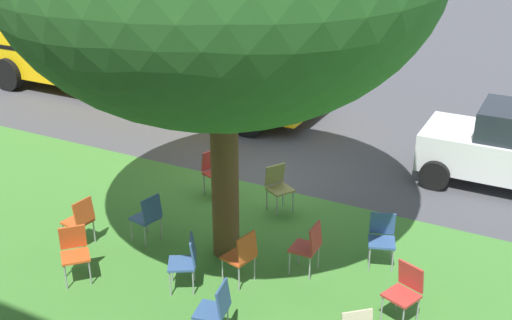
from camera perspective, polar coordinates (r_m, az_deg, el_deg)
name	(u,v)px	position (r m, az deg, el deg)	size (l,w,h in m)	color
ground	(260,180)	(13.08, 0.39, -1.85)	(80.00, 80.00, 0.00)	#424247
grass_verge	(173,254)	(10.68, -7.54, -8.44)	(48.00, 6.00, 0.01)	#3D752D
chair_0	(216,308)	(8.57, -3.63, -13.15)	(0.49, 0.49, 0.88)	#335184
chair_1	(405,289)	(9.12, 13.31, -11.27)	(0.54, 0.54, 0.88)	#B7332D
chair_2	(148,215)	(10.84, -9.74, -4.92)	(0.49, 0.49, 0.88)	#335184
chair_3	(80,218)	(10.98, -15.59, -5.10)	(0.46, 0.46, 0.88)	#C64C1E
chair_4	(382,235)	(10.29, 11.30, -6.70)	(0.53, 0.53, 0.88)	#335184
chair_5	(309,245)	(9.89, 4.80, -7.62)	(0.43, 0.43, 0.88)	#B7332D
chair_7	(214,169)	(12.39, -3.83, -0.79)	(0.53, 0.52, 0.88)	#B7332D
chair_8	(278,184)	(11.74, 2.00, -2.21)	(0.57, 0.57, 0.88)	olive
chair_9	(74,250)	(10.12, -16.08, -7.78)	(0.59, 0.59, 0.88)	#C64C1E
chair_10	(186,259)	(9.57, -6.31, -8.88)	(0.57, 0.57, 0.88)	#335184
chair_11	(242,254)	(9.63, -1.28, -8.50)	(0.50, 0.50, 0.88)	#C64C1E
school_bus	(141,37)	(17.98, -10.32, 10.90)	(10.40, 2.80, 2.88)	yellow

